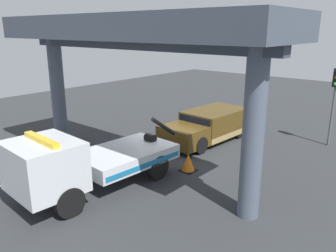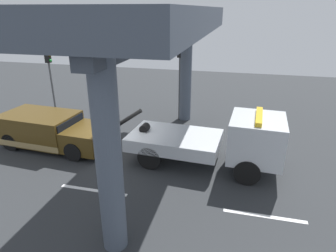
# 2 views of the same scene
# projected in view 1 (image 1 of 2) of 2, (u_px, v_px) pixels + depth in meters

# --- Properties ---
(ground_plane) EXTENTS (60.00, 40.00, 0.10)m
(ground_plane) POSITION_uv_depth(u_px,v_px,m) (163.00, 161.00, 15.44)
(ground_plane) COLOR #2D3033
(lane_stripe_west) EXTENTS (2.60, 0.16, 0.01)m
(lane_stripe_west) POSITION_uv_depth(u_px,v_px,m) (189.00, 122.00, 21.68)
(lane_stripe_west) COLOR silver
(lane_stripe_west) RESTS_ON ground
(lane_stripe_mid) EXTENTS (2.60, 0.16, 0.01)m
(lane_stripe_mid) POSITION_uv_depth(u_px,v_px,m) (119.00, 146.00, 17.27)
(lane_stripe_mid) COLOR silver
(lane_stripe_mid) RESTS_ON ground
(lane_stripe_east) EXTENTS (2.60, 0.16, 0.01)m
(lane_stripe_east) POSITION_uv_depth(u_px,v_px,m) (1.00, 186.00, 12.87)
(lane_stripe_east) COLOR silver
(lane_stripe_east) RESTS_ON ground
(tow_truck_white) EXTENTS (7.31, 2.75, 2.46)m
(tow_truck_white) POSITION_uv_depth(u_px,v_px,m) (82.00, 162.00, 11.98)
(tow_truck_white) COLOR silver
(tow_truck_white) RESTS_ON ground
(towed_van_green) EXTENTS (5.32, 2.49, 1.58)m
(towed_van_green) POSITION_uv_depth(u_px,v_px,m) (208.00, 126.00, 17.92)
(towed_van_green) COLOR #4C3814
(towed_van_green) RESTS_ON ground
(overpass_structure) EXTENTS (3.60, 12.41, 6.25)m
(overpass_structure) POSITION_uv_depth(u_px,v_px,m) (130.00, 37.00, 12.57)
(overpass_structure) COLOR #4C5666
(overpass_structure) RESTS_ON ground
(traffic_light_near) EXTENTS (0.39, 0.32, 3.92)m
(traffic_light_near) POSITION_uv_depth(u_px,v_px,m) (335.00, 90.00, 16.56)
(traffic_light_near) COLOR #515456
(traffic_light_near) RESTS_ON ground
(traffic_light_far) EXTENTS (0.39, 0.32, 4.56)m
(traffic_light_far) POSITION_uv_depth(u_px,v_px,m) (258.00, 113.00, 10.19)
(traffic_light_far) COLOR #515456
(traffic_light_far) RESTS_ON ground
(traffic_cone_orange) EXTENTS (0.63, 0.63, 0.74)m
(traffic_cone_orange) POSITION_uv_depth(u_px,v_px,m) (188.00, 163.00, 14.14)
(traffic_cone_orange) COLOR orange
(traffic_cone_orange) RESTS_ON ground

